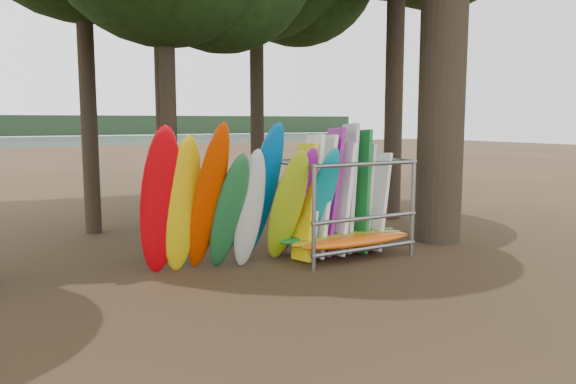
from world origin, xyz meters
TOP-DOWN VIEW (x-y plane):
  - ground at (0.00, 0.00)m, footprint 120.00×120.00m
  - lake at (0.00, 60.00)m, footprint 160.00×160.00m
  - kayak_row at (-1.06, 0.85)m, footprint 4.11×1.98m
  - storage_rack at (1.37, 0.78)m, footprint 3.12×1.56m

SIDE VIEW (x-z plane):
  - ground at x=0.00m, z-range 0.00..0.00m
  - lake at x=0.00m, z-range 0.00..0.00m
  - storage_rack at x=1.37m, z-range -0.46..2.46m
  - kayak_row at x=-1.06m, z-range -0.22..2.87m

